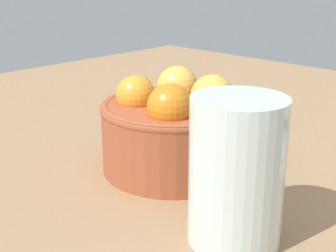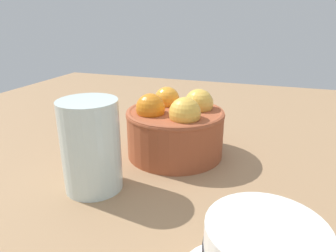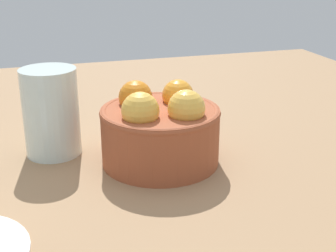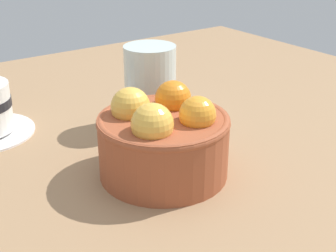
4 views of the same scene
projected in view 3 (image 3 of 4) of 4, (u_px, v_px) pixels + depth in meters
The scene contains 3 objects.
ground_plane at pixel (161, 177), 61.19cm from camera, with size 112.61×116.71×4.32cm, color #997551.
terracotta_bowl at pixel (160, 128), 58.79cm from camera, with size 14.92×14.92×10.12cm.
water_glass at pixel (51, 112), 60.98cm from camera, with size 7.19×7.19×11.43cm, color silver.
Camera 3 is at (14.82, 52.94, 25.52)cm, focal length 50.64 mm.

